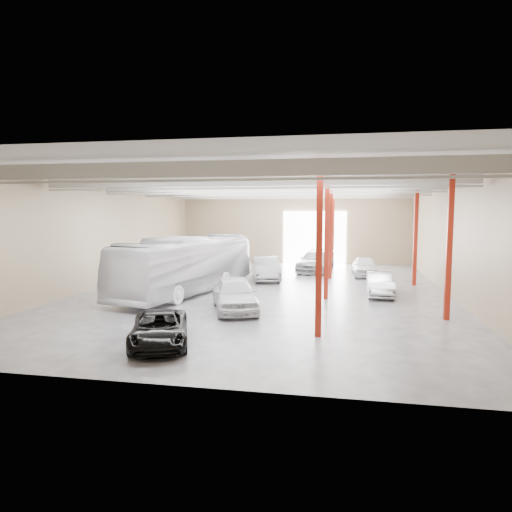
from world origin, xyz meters
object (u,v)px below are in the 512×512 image
(car_row_a, at_px, (235,294))
(car_row_c, at_px, (316,261))
(car_right_near, at_px, (380,284))
(car_right_far, at_px, (365,266))
(black_sedan, at_px, (159,329))
(coach_bus, at_px, (187,265))
(car_row_b, at_px, (266,268))

(car_row_a, xyz_separation_m, car_row_c, (3.11, 15.70, -0.01))
(car_right_near, bearing_deg, car_right_far, 94.31)
(car_right_far, bearing_deg, car_row_c, 151.95)
(car_right_far, bearing_deg, black_sedan, -114.95)
(car_row_a, bearing_deg, coach_bus, 113.10)
(car_right_near, bearing_deg, coach_bus, -173.08)
(car_row_c, bearing_deg, car_right_far, -17.42)
(car_row_c, relative_size, car_right_near, 1.39)
(car_row_c, height_order, car_right_near, car_row_c)
(coach_bus, bearing_deg, car_row_c, 69.60)
(car_row_b, distance_m, car_row_c, 6.16)
(coach_bus, height_order, car_row_b, coach_bus)
(car_row_b, distance_m, car_right_far, 7.94)
(car_row_c, bearing_deg, car_row_a, -92.89)
(car_row_a, bearing_deg, car_right_near, 17.04)
(car_row_a, xyz_separation_m, car_right_far, (7.01, 13.82, -0.10))
(car_row_c, xyz_separation_m, car_right_far, (3.90, -1.88, -0.09))
(car_row_a, height_order, car_row_b, car_row_a)
(black_sedan, relative_size, car_right_far, 1.01)
(car_row_a, height_order, car_row_c, car_row_a)
(car_row_b, bearing_deg, car_right_near, -47.15)
(black_sedan, bearing_deg, car_right_far, 47.51)
(car_row_c, relative_size, car_right_far, 1.32)
(black_sedan, distance_m, car_right_far, 21.82)
(coach_bus, distance_m, car_row_b, 7.30)
(coach_bus, distance_m, car_right_near, 11.68)
(car_row_c, bearing_deg, coach_bus, -113.84)
(black_sedan, height_order, car_right_near, car_right_near)
(coach_bus, bearing_deg, black_sedan, -64.37)
(car_right_far, bearing_deg, car_right_near, -88.61)
(coach_bus, distance_m, car_row_c, 13.44)
(coach_bus, relative_size, car_row_b, 2.46)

